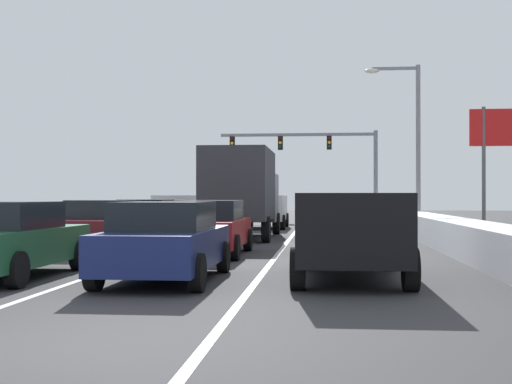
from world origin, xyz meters
The scene contains 21 objects.
ground_plane centered at (0.00, 16.72, 0.00)m, with size 120.00×120.00×0.00m, color #333335.
lane_stripe_between_right_lane_and_center_lane centered at (1.70, 20.90, 0.00)m, with size 0.14×45.97×0.01m, color silver.
lane_stripe_between_center_lane_and_left_lane centered at (-1.70, 20.90, 0.00)m, with size 0.14×45.97×0.01m, color silver.
snow_bank_right_shoulder centered at (7.00, 20.90, 0.46)m, with size 1.35×45.97×0.91m, color white.
snow_bank_left_shoulder centered at (-7.00, 20.90, 0.46)m, with size 2.12×45.97×0.92m, color white.
suv_black_right_lane_nearest centered at (3.48, 6.79, 1.02)m, with size 2.16×4.90×1.67m.
sedan_white_right_lane_second centered at (3.22, 13.72, 0.76)m, with size 2.00×4.50×1.51m.
sedan_charcoal_right_lane_third centered at (3.43, 20.18, 0.76)m, with size 2.00×4.50×1.51m.
sedan_tan_right_lane_fourth centered at (3.21, 26.33, 0.76)m, with size 2.00×4.50×1.51m.
sedan_navy_center_lane_nearest centered at (-0.03, 6.16, 0.76)m, with size 2.00×4.50×1.51m.
sedan_red_center_lane_second centered at (-0.14, 12.02, 0.76)m, with size 2.00×4.50×1.51m.
box_truck_center_lane_third centered at (-0.15, 19.82, 1.90)m, with size 2.53×7.20×3.36m.
suv_silver_center_lane_fourth centered at (0.05, 28.47, 1.02)m, with size 2.16×4.90×1.67m.
sedan_green_left_lane_nearest centered at (-3.26, 6.31, 0.76)m, with size 2.00×4.50×1.51m.
sedan_maroon_left_lane_second centered at (-3.36, 12.89, 0.76)m, with size 2.00×4.50×1.51m.
sedan_black_left_lane_third centered at (-3.56, 18.54, 0.76)m, with size 2.00×4.50×1.51m.
suv_white_left_lane_fourth centered at (-3.65, 25.75, 1.02)m, with size 2.16×4.90×1.67m.
traffic_light_gantry centered at (2.77, 41.78, 4.74)m, with size 10.94×0.47×6.20m.
street_lamp_right_near centered at (7.49, 10.45, 5.47)m, with size 2.66×0.36×9.29m.
street_lamp_right_mid centered at (7.16, 27.17, 4.78)m, with size 2.66×0.36×7.96m.
roadside_sign_right centered at (10.88, 23.96, 4.02)m, with size 3.20×0.16×5.50m.
Camera 1 is at (2.95, -6.89, 1.61)m, focal length 48.91 mm.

